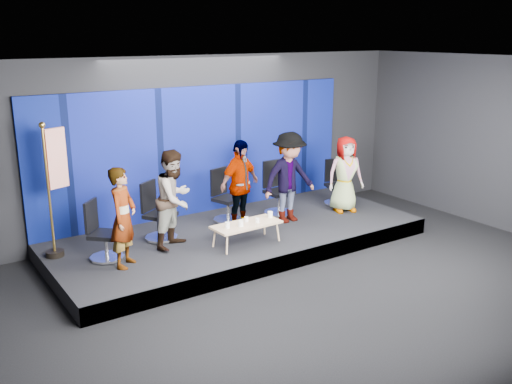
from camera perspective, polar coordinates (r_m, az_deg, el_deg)
ground at (r=9.10m, az=6.77°, el=-9.99°), size 10.00×10.00×0.00m
room_walls at (r=8.34m, az=7.31°, el=5.23°), size 10.02×8.02×3.51m
riser at (r=10.90m, az=-1.75°, el=-4.59°), size 7.00×3.00×0.30m
backdrop at (r=11.71m, az=-5.59°, el=4.15°), size 7.00×0.08×2.60m
chair_a at (r=9.72m, az=-15.07°, el=-4.69°), size 0.80×0.80×1.00m
panelist_a at (r=9.22m, az=-13.15°, el=-2.49°), size 0.69×0.70×1.63m
chair_b at (r=10.44m, az=-9.77°, el=-2.84°), size 0.83×0.83×1.06m
panelist_b at (r=9.91m, az=-8.13°, el=-0.68°), size 1.06×1.00×1.72m
chair_c at (r=11.30m, az=-3.04°, el=-1.21°), size 0.74×0.74×1.05m
panelist_c at (r=10.76m, az=-1.63°, el=0.74°), size 1.08×0.69×1.71m
chair_d at (r=11.72m, az=2.16°, el=-0.50°), size 0.62×0.62×1.10m
panelist_d at (r=11.14m, az=3.33°, el=1.47°), size 1.16×0.67×1.79m
chair_e at (r=12.53m, az=8.00°, el=0.23°), size 0.69×0.69×0.98m
panelist_e at (r=11.96m, az=8.91°, el=1.77°), size 0.89×0.71×1.58m
coffee_table at (r=10.05m, az=-0.97°, el=-3.34°), size 1.26×0.57×0.38m
mug_a at (r=9.82m, az=-2.88°, el=-3.32°), size 0.08×0.08×0.10m
mug_b at (r=9.88m, az=-1.52°, el=-3.17°), size 0.09×0.09×0.11m
mug_c at (r=10.13m, az=-0.97°, el=-2.74°), size 0.07×0.07×0.09m
mug_d at (r=10.06m, az=0.15°, el=-2.87°), size 0.07×0.07×0.08m
mug_e at (r=10.37m, az=1.43°, el=-2.25°), size 0.09×0.09×0.11m
flag_stand at (r=9.90m, az=-19.48°, el=0.59°), size 0.51×0.30×2.27m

